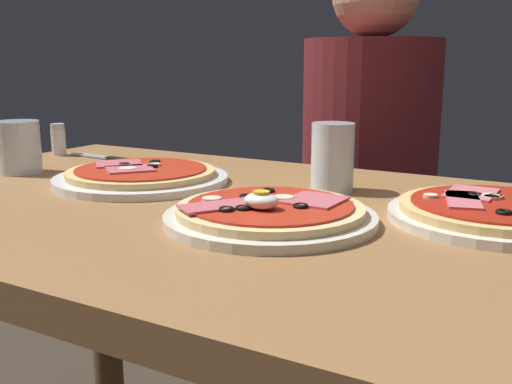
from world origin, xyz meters
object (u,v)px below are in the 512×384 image
(pizza_foreground, at_px, (270,213))
(knife, at_px, (110,158))
(water_glass_near, at_px, (19,151))
(pizza_across_right, at_px, (497,212))
(pizza_across_left, at_px, (141,176))
(salt_shaker, at_px, (58,140))
(diner_person, at_px, (367,215))
(dining_table, at_px, (233,287))
(water_glass_far, at_px, (332,162))

(pizza_foreground, relative_size, knife, 1.36)
(water_glass_near, bearing_deg, knife, 78.82)
(pizza_across_right, bearing_deg, pizza_across_left, -176.23)
(pizza_across_right, relative_size, water_glass_near, 2.91)
(salt_shaker, bearing_deg, pizza_foreground, -21.36)
(water_glass_near, relative_size, diner_person, 0.08)
(dining_table, bearing_deg, pizza_across_right, 15.42)
(dining_table, height_order, pizza_across_left, pizza_across_left)
(salt_shaker, height_order, diner_person, diner_person)
(dining_table, distance_m, water_glass_far, 0.24)
(dining_table, xyz_separation_m, diner_person, (-0.04, 0.68, -0.05))
(diner_person, bearing_deg, pizza_foreground, 100.35)
(water_glass_near, distance_m, diner_person, 0.81)
(water_glass_near, distance_m, salt_shaker, 0.20)
(pizza_across_left, bearing_deg, pizza_foreground, -20.46)
(pizza_across_right, distance_m, salt_shaker, 0.90)
(pizza_across_left, height_order, salt_shaker, salt_shaker)
(pizza_across_left, xyz_separation_m, water_glass_far, (0.30, 0.10, 0.03))
(pizza_across_left, xyz_separation_m, knife, (-0.21, 0.15, -0.01))
(dining_table, xyz_separation_m, knife, (-0.42, 0.21, 0.13))
(water_glass_far, relative_size, diner_person, 0.09)
(knife, xyz_separation_m, salt_shaker, (-0.13, -0.01, 0.03))
(salt_shaker, bearing_deg, diner_person, 43.34)
(water_glass_far, xyz_separation_m, knife, (-0.51, 0.05, -0.04))
(diner_person, bearing_deg, knife, 51.24)
(water_glass_far, relative_size, salt_shaker, 1.57)
(water_glass_near, bearing_deg, pizza_across_left, 8.61)
(dining_table, distance_m, salt_shaker, 0.61)
(salt_shaker, bearing_deg, pizza_across_left, -22.14)
(pizza_across_right, height_order, salt_shaker, salt_shaker)
(pizza_foreground, distance_m, salt_shaker, 0.70)
(pizza_across_right, relative_size, water_glass_far, 2.57)
(dining_table, distance_m, diner_person, 0.69)
(dining_table, bearing_deg, salt_shaker, 160.57)
(pizza_across_left, height_order, water_glass_near, water_glass_near)
(pizza_foreground, xyz_separation_m, pizza_across_left, (-0.30, 0.11, -0.00))
(dining_table, height_order, salt_shaker, salt_shaker)
(salt_shaker, bearing_deg, water_glass_near, -61.56)
(dining_table, bearing_deg, pizza_across_left, 165.18)
(diner_person, bearing_deg, pizza_across_right, 122.57)
(pizza_foreground, xyz_separation_m, pizza_across_right, (0.24, 0.15, -0.00))
(knife, distance_m, diner_person, 0.63)
(diner_person, bearing_deg, water_glass_far, 103.56)
(pizza_across_right, bearing_deg, water_glass_far, 165.77)
(pizza_foreground, height_order, salt_shaker, salt_shaker)
(water_glass_near, distance_m, knife, 0.20)
(pizza_foreground, distance_m, pizza_across_right, 0.28)
(pizza_across_right, height_order, diner_person, diner_person)
(knife, bearing_deg, water_glass_near, -101.18)
(pizza_foreground, bearing_deg, pizza_across_left, 159.54)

